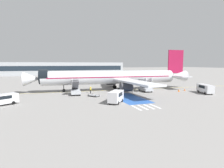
% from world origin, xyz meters
% --- Properties ---
extents(ground_plane, '(600.00, 600.00, 0.00)m').
position_xyz_m(ground_plane, '(0.00, 0.00, 0.00)').
color(ground_plane, gray).
extents(apron_leadline_yellow, '(80.59, 5.84, 0.01)m').
position_xyz_m(apron_leadline_yellow, '(1.07, 0.58, 0.00)').
color(apron_leadline_yellow, gold).
rests_on(apron_leadline_yellow, ground_plane).
extents(apron_stand_patch_blue, '(5.49, 12.50, 0.01)m').
position_xyz_m(apron_stand_patch_blue, '(1.07, -11.22, 0.00)').
color(apron_stand_patch_blue, '#2856A8').
rests_on(apron_stand_patch_blue, ground_plane).
extents(apron_walkway_bar_0, '(0.44, 3.60, 0.01)m').
position_xyz_m(apron_walkway_bar_0, '(-1.33, -19.50, 0.00)').
color(apron_walkway_bar_0, silver).
rests_on(apron_walkway_bar_0, ground_plane).
extents(apron_walkway_bar_1, '(0.44, 3.60, 0.01)m').
position_xyz_m(apron_walkway_bar_1, '(-0.13, -19.50, 0.00)').
color(apron_walkway_bar_1, silver).
rests_on(apron_walkway_bar_1, ground_plane).
extents(apron_walkway_bar_2, '(0.44, 3.60, 0.01)m').
position_xyz_m(apron_walkway_bar_2, '(1.07, -19.50, 0.00)').
color(apron_walkway_bar_2, silver).
rests_on(apron_walkway_bar_2, ground_plane).
extents(apron_walkway_bar_3, '(0.44, 3.60, 0.01)m').
position_xyz_m(apron_walkway_bar_3, '(2.27, -19.50, 0.00)').
color(apron_walkway_bar_3, silver).
rests_on(apron_walkway_bar_3, ground_plane).
extents(airliner, '(46.31, 34.94, 11.53)m').
position_xyz_m(airliner, '(1.80, 0.53, 3.61)').
color(airliner, silver).
rests_on(airliner, ground_plane).
extents(boarding_stairs_forward, '(2.53, 5.35, 4.17)m').
position_xyz_m(boarding_stairs_forward, '(-9.32, -3.06, 1.01)').
color(boarding_stairs_forward, '#ADB2BA').
rests_on(boarding_stairs_forward, ground_plane).
extents(boarding_stairs_aft, '(2.53, 5.35, 3.93)m').
position_xyz_m(boarding_stairs_aft, '(9.02, -4.34, 0.98)').
color(boarding_stairs_aft, '#ADB2BA').
rests_on(boarding_stairs_aft, ground_plane).
extents(fuel_tanker, '(9.11, 3.37, 3.54)m').
position_xyz_m(fuel_tanker, '(8.59, 22.35, 1.79)').
color(fuel_tanker, '#38383D').
rests_on(fuel_tanker, ground_plane).
extents(service_van_0, '(3.32, 5.54, 2.21)m').
position_xyz_m(service_van_0, '(21.55, -11.99, 1.32)').
color(service_van_0, silver).
rests_on(service_van_0, ground_plane).
extents(service_van_1, '(4.13, 4.54, 2.25)m').
position_xyz_m(service_van_1, '(-3.30, -14.92, 1.34)').
color(service_van_1, silver).
rests_on(service_van_1, ground_plane).
extents(service_van_2, '(5.62, 4.73, 1.95)m').
position_xyz_m(service_van_2, '(-23.27, -10.25, 1.18)').
color(service_van_2, silver).
rests_on(service_van_2, ground_plane).
extents(baggage_cart, '(2.77, 2.98, 0.87)m').
position_xyz_m(baggage_cart, '(-5.71, -6.97, 0.26)').
color(baggage_cart, gray).
rests_on(baggage_cart, ground_plane).
extents(ground_crew_0, '(0.32, 0.47, 1.79)m').
position_xyz_m(ground_crew_0, '(-5.58, -2.80, 1.03)').
color(ground_crew_0, black).
rests_on(ground_crew_0, ground_plane).
extents(ground_crew_1, '(0.42, 0.49, 1.76)m').
position_xyz_m(ground_crew_1, '(4.68, -5.30, 1.02)').
color(ground_crew_1, black).
rests_on(ground_crew_1, ground_plane).
extents(traffic_cone_0, '(0.59, 0.59, 0.66)m').
position_xyz_m(traffic_cone_0, '(17.39, -7.47, 0.33)').
color(traffic_cone_0, orange).
rests_on(traffic_cone_0, ground_plane).
extents(traffic_cone_1, '(0.50, 0.50, 0.56)m').
position_xyz_m(traffic_cone_1, '(20.08, -6.56, 0.28)').
color(traffic_cone_1, orange).
rests_on(traffic_cone_1, ground_plane).
extents(terminal_building, '(86.79, 12.10, 8.40)m').
position_xyz_m(terminal_building, '(-8.83, 79.07, 4.20)').
color(terminal_building, '#9EA3A8').
rests_on(terminal_building, ground_plane).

